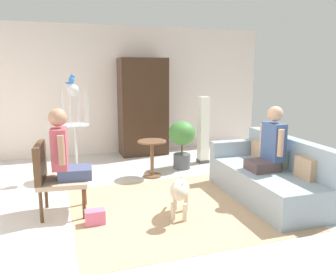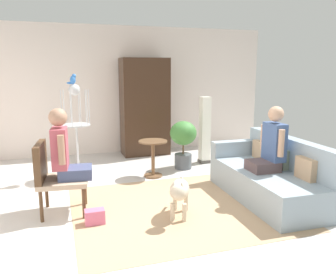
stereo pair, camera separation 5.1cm
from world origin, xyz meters
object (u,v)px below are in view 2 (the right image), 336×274
Objects in this scene: bird_cage_stand at (76,125)px; parrot at (73,79)px; potted_plant at (183,139)px; round_end_table at (153,154)px; armoire_cabinet at (145,107)px; armchair at (53,173)px; person_on_couch at (271,145)px; handbag at (95,217)px; couch at (270,177)px; person_on_armchair at (64,150)px; dog at (179,191)px; column_lamp at (205,131)px.

bird_cage_stand is 9.29× the size of parrot.
parrot is at bearing 177.85° from potted_plant.
armoire_cabinet reaches higher than round_end_table.
bird_cage_stand is 1.96m from armoire_cabinet.
armoire_cabinet is (1.89, 2.73, 0.49)m from armchair.
parrot is at bearing 180.00° from bird_cage_stand.
person_on_couch is 3.87× the size of handbag.
armchair is 2.67m from potted_plant.
armchair is 0.59× the size of bird_cage_stand.
person_on_couch reaches higher than couch.
dog is (1.31, -0.59, -0.48)m from person_on_armchair.
armchair is 1.60m from dog.
armchair is 1.04× the size of person_on_armchair.
parrot is at bearing -140.33° from armoire_cabinet.
person_on_armchair is at bearing -98.82° from bird_cage_stand.
armchair is 1.47× the size of round_end_table.
person_on_armchair is 0.91m from handbag.
round_end_table is at bearing 130.22° from person_on_couch.
parrot reaches higher than armchair.
bird_cage_stand is 0.77× the size of armoire_cabinet.
column_lamp is (2.44, 0.18, -1.01)m from parrot.
parrot is 0.73× the size of handbag.
bird_cage_stand is at bearing 162.80° from round_end_table.
parrot is 0.08× the size of armoire_cabinet.
bird_cage_stand is (0.23, 1.49, 0.08)m from person_on_armchair.
person_on_couch is (-0.04, -0.04, 0.49)m from couch.
dog is 0.81× the size of potted_plant.
armoire_cabinet reaches higher than person_on_armchair.
potted_plant reaches higher than dog.
parrot is at bearing 92.33° from handbag.
parrot is (-2.52, 1.89, 0.86)m from person_on_couch.
couch is at bearing -7.41° from person_on_armchair.
bird_cage_stand is 2.45m from column_lamp.
person_on_couch is at bearing 1.25° from handbag.
couch is 1.48m from dog.
handbag is (-1.16, -1.56, -0.31)m from round_end_table.
potted_plant is (2.12, 1.42, -0.27)m from person_on_armchair.
bird_cage_stand reaches higher than armchair.
armchair is at bearing -124.63° from armoire_cabinet.
person_on_armchair reaches higher than couch.
parrot is 2.50m from handbag.
potted_plant reaches higher than couch.
person_on_couch is 3.14m from bird_cage_stand.
dog is (-0.14, -1.71, -0.05)m from round_end_table.
potted_plant is at bearing -2.17° from bird_cage_stand.
couch is 2.15× the size of armchair.
potted_plant is (-0.61, 1.82, -0.23)m from person_on_couch.
dog is (-1.46, -0.23, 0.04)m from couch.
armchair is 1.57m from bird_cage_stand.
armoire_cabinet is (0.41, 3.34, 0.68)m from dog.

